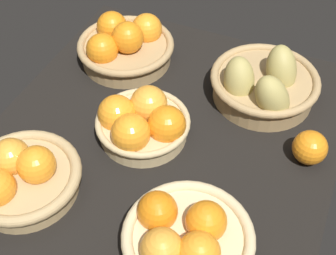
{
  "coord_description": "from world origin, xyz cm",
  "views": [
    {
      "loc": [
        -58.51,
        -27.47,
        77.54
      ],
      "look_at": [
        1.8,
        -1.49,
        7.0
      ],
      "focal_mm": 50.08,
      "sensor_mm": 36.0,
      "label": 1
    }
  ],
  "objects_px": {
    "basket_near_left": "(186,240)",
    "basket_near_right_pears": "(264,84)",
    "basket_far_left": "(21,177)",
    "basket_center": "(142,122)",
    "loose_orange_front_gap": "(310,148)",
    "basket_far_right": "(125,45)"
  },
  "relations": [
    {
      "from": "basket_far_left",
      "to": "basket_center",
      "type": "bearing_deg",
      "value": -34.49
    },
    {
      "from": "basket_near_left",
      "to": "basket_near_right_pears",
      "type": "relative_size",
      "value": 0.91
    },
    {
      "from": "basket_far_right",
      "to": "loose_orange_front_gap",
      "type": "height_order",
      "value": "basket_far_right"
    },
    {
      "from": "basket_near_left",
      "to": "basket_near_right_pears",
      "type": "bearing_deg",
      "value": -2.12
    },
    {
      "from": "basket_center",
      "to": "basket_far_left",
      "type": "height_order",
      "value": "basket_far_left"
    },
    {
      "from": "basket_center",
      "to": "basket_far_right",
      "type": "xyz_separation_m",
      "value": [
        0.22,
        0.15,
        0.0
      ]
    },
    {
      "from": "basket_near_left",
      "to": "basket_far_left",
      "type": "height_order",
      "value": "basket_near_left"
    },
    {
      "from": "loose_orange_front_gap",
      "to": "basket_center",
      "type": "bearing_deg",
      "value": 102.58
    },
    {
      "from": "basket_near_right_pears",
      "to": "loose_orange_front_gap",
      "type": "bearing_deg",
      "value": -135.86
    },
    {
      "from": "basket_far_left",
      "to": "basket_near_right_pears",
      "type": "bearing_deg",
      "value": -39.33
    },
    {
      "from": "basket_near_right_pears",
      "to": "loose_orange_front_gap",
      "type": "distance_m",
      "value": 0.19
    },
    {
      "from": "basket_far_left",
      "to": "basket_near_right_pears",
      "type": "distance_m",
      "value": 0.55
    },
    {
      "from": "basket_far_right",
      "to": "basket_near_right_pears",
      "type": "xyz_separation_m",
      "value": [
        -0.01,
        -0.35,
        0.0
      ]
    },
    {
      "from": "basket_near_left",
      "to": "basket_far_left",
      "type": "bearing_deg",
      "value": 89.25
    },
    {
      "from": "basket_near_left",
      "to": "loose_orange_front_gap",
      "type": "distance_m",
      "value": 0.33
    },
    {
      "from": "basket_near_left",
      "to": "basket_far_right",
      "type": "bearing_deg",
      "value": 37.54
    },
    {
      "from": "basket_far_right",
      "to": "basket_far_left",
      "type": "height_order",
      "value": "basket_far_right"
    },
    {
      "from": "loose_orange_front_gap",
      "to": "basket_near_left",
      "type": "bearing_deg",
      "value": 153.2
    },
    {
      "from": "basket_near_right_pears",
      "to": "basket_far_left",
      "type": "bearing_deg",
      "value": 140.67
    },
    {
      "from": "basket_far_right",
      "to": "loose_orange_front_gap",
      "type": "bearing_deg",
      "value": -106.47
    },
    {
      "from": "basket_far_right",
      "to": "loose_orange_front_gap",
      "type": "relative_size",
      "value": 3.37
    },
    {
      "from": "basket_near_right_pears",
      "to": "basket_far_right",
      "type": "bearing_deg",
      "value": 88.93
    }
  ]
}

